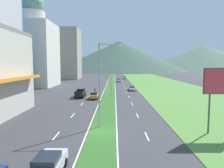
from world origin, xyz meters
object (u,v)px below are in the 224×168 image
street_lamp_far (110,73)px  car_0 (48,165)px  car_1 (119,80)px  street_lamp_near (101,80)px  pickup_truck_0 (81,93)px  car_3 (94,95)px  motorcycle_rider (95,92)px  street_lamp_mid (110,77)px  car_4 (124,78)px  car_2 (132,88)px

street_lamp_far → car_0: 63.81m
car_0 → street_lamp_far: bearing=-2.9°
street_lamp_far → car_1: size_ratio=1.82×
street_lamp_near → pickup_truck_0: bearing=105.3°
street_lamp_near → car_3: size_ratio=2.36×
motorcycle_rider → car_1: bearing=-10.2°
car_3 → street_lamp_near: bearing=-171.9°
street_lamp_mid → car_4: bearing=83.8°
car_4 → street_lamp_mid: bearing=-6.2°
car_0 → car_2: car_0 is taller
street_lamp_mid → street_lamp_far: street_lamp_mid is taller
pickup_truck_0 → car_1: bearing=-13.1°
street_lamp_mid → car_0: size_ratio=1.81×
street_lamp_far → car_3: bearing=-96.0°
street_lamp_near → street_lamp_mid: 26.11m
car_1 → motorcycle_rider: bearing=-10.2°
car_1 → car_2: car_1 is taller
car_0 → car_4: size_ratio=1.12×
car_3 → car_4: bearing=-8.9°
street_lamp_mid → car_4: street_lamp_mid is taller
street_lamp_mid → car_3: (-3.55, -4.10, -3.97)m
car_1 → car_0: bearing=-4.9°
car_2 → motorcycle_rider: size_ratio=2.01×
street_lamp_near → car_2: 38.14m
street_lamp_mid → street_lamp_far: (-0.36, 26.01, -0.02)m
car_0 → pickup_truck_0: pickup_truck_0 is taller
car_2 → street_lamp_far: bearing=-155.0°
street_lamp_far → car_1: (3.65, 17.30, -4.01)m
car_0 → car_1: (6.87, 80.90, -0.06)m
street_lamp_far → car_4: bearing=78.8°
pickup_truck_0 → car_2: bearing=-47.7°
car_3 → street_lamp_far: bearing=-6.0°
car_0 → car_1: size_ratio=1.02×
car_3 → motorcycle_rider: motorcycle_rider is taller
street_lamp_near → car_3: street_lamp_near is taller
pickup_truck_0 → motorcycle_rider: size_ratio=2.70×
car_3 → pickup_truck_0: size_ratio=0.83×
pickup_truck_0 → street_lamp_near: bearing=-164.7°
street_lamp_mid → street_lamp_far: size_ratio=1.01×
street_lamp_near → motorcycle_rider: bearing=97.1°
street_lamp_far → car_4: (7.10, 35.87, -3.97)m
street_lamp_near → motorcycle_rider: street_lamp_near is taller
car_4 → car_0: bearing=-5.9°
car_0 → car_2: (10.21, 48.62, -0.10)m
street_lamp_mid → street_lamp_far: 26.01m
car_0 → car_3: bearing=-0.1°
street_lamp_near → motorcycle_rider: size_ratio=5.32×
street_lamp_near → street_lamp_mid: bearing=89.0°
car_4 → pickup_truck_0: 64.92m
car_1 → car_4: car_4 is taller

